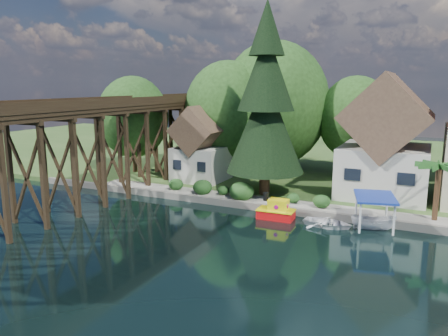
% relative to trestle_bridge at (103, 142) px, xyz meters
% --- Properties ---
extents(ground, '(140.00, 140.00, 0.00)m').
position_rel_trestle_bridge_xyz_m(ground, '(16.00, -5.17, -5.35)').
color(ground, black).
rests_on(ground, ground).
extents(bank, '(140.00, 52.00, 0.50)m').
position_rel_trestle_bridge_xyz_m(bank, '(16.00, 28.83, -5.10)').
color(bank, '#2E5020').
rests_on(bank, ground).
extents(seawall, '(60.00, 0.40, 0.62)m').
position_rel_trestle_bridge_xyz_m(seawall, '(20.00, 2.83, -5.04)').
color(seawall, slate).
rests_on(seawall, ground).
extents(promenade, '(50.00, 2.60, 0.06)m').
position_rel_trestle_bridge_xyz_m(promenade, '(22.00, 4.13, -4.82)').
color(promenade, gray).
rests_on(promenade, bank).
extents(trestle_bridge, '(4.12, 44.18, 9.30)m').
position_rel_trestle_bridge_xyz_m(trestle_bridge, '(0.00, 0.00, 0.00)').
color(trestle_bridge, black).
rests_on(trestle_bridge, ground).
extents(house_left, '(7.64, 8.64, 11.02)m').
position_rel_trestle_bridge_xyz_m(house_left, '(23.00, 10.83, -0.21)').
color(house_left, beige).
rests_on(house_left, bank).
extents(shed, '(5.09, 5.40, 7.85)m').
position_rel_trestle_bridge_xyz_m(shed, '(5.00, 9.33, -1.52)').
color(shed, beige).
rests_on(shed, bank).
extents(bg_trees, '(49.90, 13.30, 10.57)m').
position_rel_trestle_bridge_xyz_m(bg_trees, '(17.00, 16.08, 1.94)').
color(bg_trees, '#382314').
rests_on(bg_trees, bank).
extents(shrubs, '(15.76, 2.47, 1.70)m').
position_rel_trestle_bridge_xyz_m(shrubs, '(11.40, 4.09, -4.12)').
color(shrubs, '#1C3F16').
rests_on(shrubs, bank).
extents(conifer, '(6.97, 6.97, 17.17)m').
position_rel_trestle_bridge_xyz_m(conifer, '(13.16, 6.43, 3.42)').
color(conifer, '#382314').
rests_on(conifer, bank).
extents(palm_tree, '(3.94, 3.94, 4.60)m').
position_rel_trestle_bridge_xyz_m(palm_tree, '(27.36, 4.46, -0.84)').
color(palm_tree, '#382314').
rests_on(palm_tree, bank).
extents(tugboat, '(2.95, 1.69, 2.11)m').
position_rel_trestle_bridge_xyz_m(tugboat, '(16.10, 1.26, -4.72)').
color(tugboat, red).
rests_on(tugboat, ground).
extents(boat_white_a, '(3.80, 2.83, 0.75)m').
position_rel_trestle_bridge_xyz_m(boat_white_a, '(20.21, 1.10, -4.97)').
color(boat_white_a, white).
rests_on(boat_white_a, ground).
extents(boat_canopy, '(3.56, 4.49, 2.56)m').
position_rel_trestle_bridge_xyz_m(boat_canopy, '(23.35, 1.83, -4.25)').
color(boat_canopy, silver).
rests_on(boat_canopy, ground).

